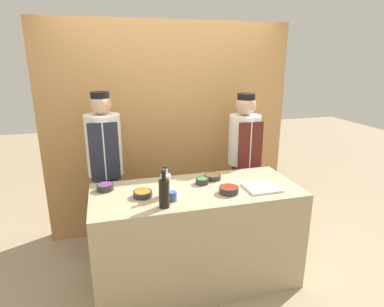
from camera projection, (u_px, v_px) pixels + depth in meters
ground_plane at (196, 278)px, 3.05m from camera, size 14.00×14.00×0.00m
cabinet_wall at (170, 130)px, 3.75m from camera, size 2.81×0.18×2.40m
counter at (196, 236)px, 2.92m from camera, size 1.81×0.76×0.92m
sauce_bowl_orange at (143, 194)px, 2.63m from camera, size 0.16×0.16×0.05m
sauce_bowl_brown at (213, 177)px, 3.01m from camera, size 0.16×0.16×0.04m
sauce_bowl_red at (229, 190)px, 2.70m from camera, size 0.16×0.16×0.06m
sauce_bowl_green at (202, 181)px, 2.90m from camera, size 0.12×0.12×0.05m
sauce_bowl_purple at (105, 187)px, 2.76m from camera, size 0.14×0.14×0.05m
cutting_board at (262, 187)px, 2.80m from camera, size 0.29×0.26×0.02m
bottle_clear at (166, 184)px, 2.62m from camera, size 0.08×0.08×0.26m
bottle_soy at (164, 193)px, 2.42m from camera, size 0.08×0.08×0.30m
cup_blue at (172, 196)px, 2.55m from camera, size 0.07×0.07×0.08m
chef_left at (106, 170)px, 3.23m from camera, size 0.34×0.34×1.70m
chef_right at (243, 160)px, 3.62m from camera, size 0.34×0.34×1.64m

